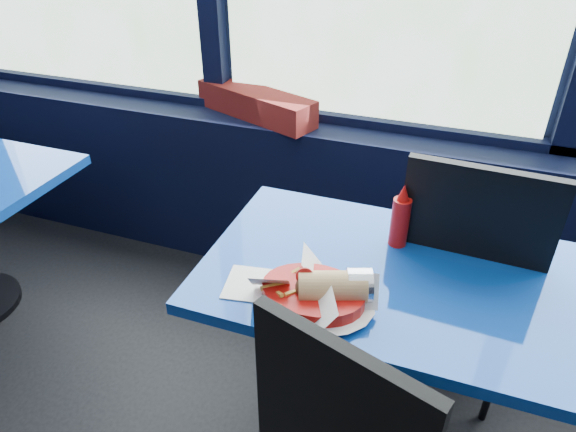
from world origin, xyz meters
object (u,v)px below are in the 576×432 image
Objects in this scene: chair_near_back at (462,265)px; food_basket at (316,293)px; near_table at (398,320)px; soda_cup at (466,222)px; planter_box at (256,103)px; ketchup_bottle at (400,219)px.

food_basket is at bearing 56.70° from chair_near_back.
food_basket is at bearing -135.14° from near_table.
chair_near_back is 0.23m from soda_cup.
near_table is 0.35m from chair_near_back.
chair_near_back is at bearing 58.99° from food_basket.
chair_near_back is 1.20m from planter_box.
soda_cup reaches higher than food_basket.
near_table is 1.91× the size of planter_box.
ketchup_bottle is at bearing -155.57° from soda_cup.
planter_box is 2.16× the size of soda_cup.
soda_cup reaches higher than ketchup_bottle.
soda_cup is at bearing 56.63° from food_basket.
planter_box is 1.98× the size of food_basket.
planter_box is 2.91× the size of ketchup_bottle.
food_basket is 0.40m from ketchup_bottle.
soda_cup reaches higher than planter_box.
ketchup_bottle reaches higher than near_table.
soda_cup reaches higher than near_table.
planter_box reaches higher than near_table.
near_table is at bearing -25.06° from planter_box.
ketchup_bottle reaches higher than planter_box.
food_basket is (-0.38, -0.52, 0.19)m from chair_near_back.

